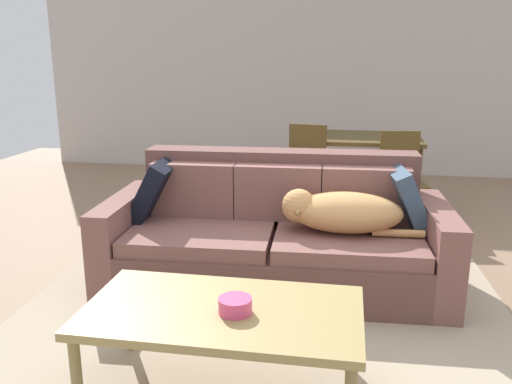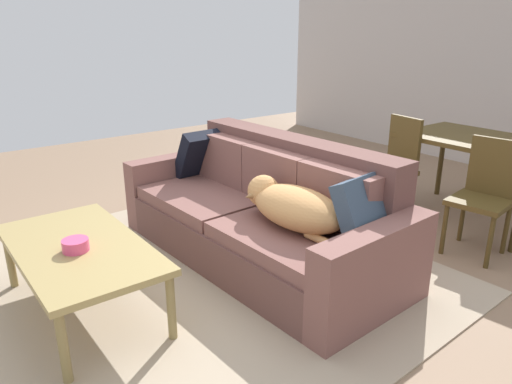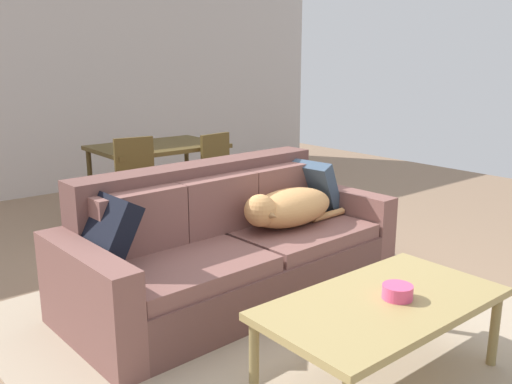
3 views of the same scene
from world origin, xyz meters
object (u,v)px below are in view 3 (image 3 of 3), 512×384
at_px(couch, 229,248).
at_px(throw_pillow_by_left_arm, 104,233).
at_px(bowl_on_coffee_table, 397,292).
at_px(coffee_table, 383,308).
at_px(dining_chair_near_left, 139,185).
at_px(dining_chair_near_right, 223,175).
at_px(dining_table, 158,152).
at_px(dog_on_left_cushion, 287,208).
at_px(throw_pillow_by_right_arm, 312,187).

distance_m(couch, throw_pillow_by_left_arm, 0.94).
bearing_deg(throw_pillow_by_left_arm, bowl_on_coffee_table, -57.53).
xyz_separation_m(coffee_table, dining_chair_near_left, (0.14, 2.80, 0.10)).
xyz_separation_m(throw_pillow_by_left_arm, dining_chair_near_right, (1.85, 1.37, -0.13)).
bearing_deg(throw_pillow_by_left_arm, dining_table, 53.29).
distance_m(dog_on_left_cushion, coffee_table, 1.36).
relative_size(dining_table, dining_chair_near_right, 1.40).
relative_size(couch, dining_chair_near_left, 2.56).
relative_size(throw_pillow_by_left_arm, throw_pillow_by_right_arm, 1.02).
bearing_deg(throw_pillow_by_right_arm, dining_chair_near_left, 120.93).
bearing_deg(throw_pillow_by_left_arm, throw_pillow_by_right_arm, 2.45).
xyz_separation_m(dining_table, dining_chair_near_right, (0.39, -0.59, -0.19)).
distance_m(couch, dining_table, 2.08).
bearing_deg(coffee_table, dining_table, 79.24).
relative_size(throw_pillow_by_left_arm, dining_chair_near_left, 0.47).
bearing_deg(dog_on_left_cushion, bowl_on_coffee_table, -111.18).
xyz_separation_m(throw_pillow_by_right_arm, dining_table, (-0.32, 1.88, 0.07)).
bearing_deg(throw_pillow_by_left_arm, coffee_table, -58.89).
bearing_deg(dining_table, throw_pillow_by_right_arm, -80.45).
distance_m(couch, dog_on_left_cushion, 0.51).
relative_size(coffee_table, dining_table, 1.01).
distance_m(dog_on_left_cushion, throw_pillow_by_right_arm, 0.49).
height_order(throw_pillow_by_right_arm, bowl_on_coffee_table, throw_pillow_by_right_arm).
relative_size(bowl_on_coffee_table, dining_chair_near_right, 0.17).
relative_size(throw_pillow_by_left_arm, dining_table, 0.35).
relative_size(dog_on_left_cushion, dining_chair_near_left, 1.00).
bearing_deg(throw_pillow_by_left_arm, dog_on_left_cushion, -5.22).
xyz_separation_m(throw_pillow_by_right_arm, dining_chair_near_right, (0.07, 1.30, -0.13)).
distance_m(couch, dining_chair_near_left, 1.45).
distance_m(coffee_table, dining_table, 3.40).
height_order(dog_on_left_cushion, throw_pillow_by_left_arm, throw_pillow_by_left_arm).
height_order(dining_table, dining_chair_near_left, dining_chair_near_left).
relative_size(throw_pillow_by_right_arm, dining_table, 0.34).
height_order(bowl_on_coffee_table, dining_chair_near_right, dining_chair_near_right).
height_order(couch, throw_pillow_by_left_arm, couch).
bearing_deg(throw_pillow_by_right_arm, bowl_on_coffee_table, -120.79).
bearing_deg(couch, dining_table, 71.41).
bearing_deg(throw_pillow_by_left_arm, dining_chair_near_left, 55.92).
height_order(throw_pillow_by_right_arm, dining_table, throw_pillow_by_right_arm).
xyz_separation_m(throw_pillow_by_right_arm, bowl_on_coffee_table, (-0.88, -1.48, -0.13)).
xyz_separation_m(couch, coffee_table, (-0.06, -1.36, 0.08)).
bearing_deg(dining_chair_near_left, throw_pillow_by_left_arm, -115.51).
xyz_separation_m(coffee_table, bowl_on_coffee_table, (0.07, -0.03, 0.08)).
distance_m(couch, bowl_on_coffee_table, 1.41).
bearing_deg(dining_chair_near_left, dining_chair_near_right, 5.01).
relative_size(dining_chair_near_left, dining_chair_near_right, 1.04).
xyz_separation_m(throw_pillow_by_right_arm, dining_chair_near_left, (-0.81, 1.35, -0.11)).
relative_size(coffee_table, dining_chair_near_left, 1.37).
bearing_deg(dining_table, coffee_table, -100.76).
height_order(dog_on_left_cushion, bowl_on_coffee_table, dog_on_left_cushion).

